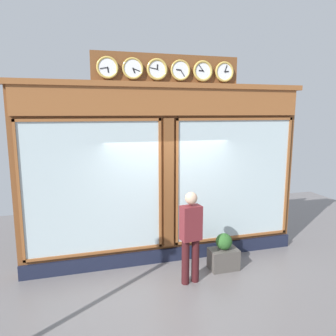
# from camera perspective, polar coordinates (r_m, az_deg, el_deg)

# --- Properties ---
(shop_facade) EXTENTS (5.84, 0.42, 4.13)m
(shop_facade) POSITION_cam_1_polar(r_m,az_deg,el_deg) (6.54, -0.30, -0.85)
(shop_facade) COLOR brown
(shop_facade) RESTS_ON ground_plane
(pedestrian) EXTENTS (0.39, 0.27, 1.69)m
(pedestrian) POSITION_cam_1_polar(r_m,az_deg,el_deg) (5.86, 4.04, -11.48)
(pedestrian) COLOR #3A1316
(pedestrian) RESTS_ON ground_plane
(planter_box) EXTENTS (0.56, 0.36, 0.41)m
(planter_box) POSITION_cam_1_polar(r_m,az_deg,el_deg) (6.70, 9.76, -15.53)
(planter_box) COLOR #4C4742
(planter_box) RESTS_ON ground_plane
(planter_shrub) EXTENTS (0.32, 0.32, 0.32)m
(planter_shrub) POSITION_cam_1_polar(r_m,az_deg,el_deg) (6.55, 9.85, -12.65)
(planter_shrub) COLOR #285623
(planter_shrub) RESTS_ON planter_box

